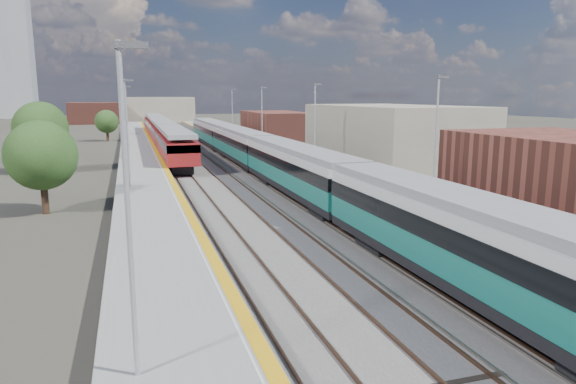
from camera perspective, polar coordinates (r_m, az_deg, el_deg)
name	(u,v)px	position (r m, az deg, el deg)	size (l,w,h in m)	color
ground	(230,166)	(54.88, -6.45, 2.85)	(320.00, 320.00, 0.00)	#47443A
ballast_bed	(206,164)	(56.96, -9.15, 3.09)	(10.50, 155.00, 0.06)	#565451
tracks	(209,161)	(58.68, -8.81, 3.40)	(8.96, 160.00, 0.17)	#4C3323
platform_right	(272,157)	(58.41, -1.82, 3.91)	(4.70, 155.00, 8.52)	slate
platform_left	(141,162)	(56.36, -16.03, 3.24)	(4.30, 155.00, 8.52)	slate
buildings	(93,82)	(142.30, -20.84, 11.31)	(72.00, 185.50, 40.00)	brown
green_train	(263,153)	(46.80, -2.76, 4.32)	(2.89, 80.43, 3.18)	black
red_train	(162,132)	(77.06, -13.83, 6.52)	(3.02, 61.10, 3.81)	black
tree_a	(41,156)	(35.54, -25.74, 3.67)	(4.36, 4.36, 5.91)	#382619
tree_b	(41,128)	(54.85, -25.79, 6.40)	(5.07, 5.07, 6.87)	#382619
tree_c	(107,122)	(89.80, -19.51, 7.39)	(3.78, 3.78, 5.12)	#382619
tree_d	(353,122)	(81.73, 7.23, 7.75)	(3.95, 3.95, 5.35)	#382619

